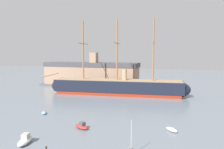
{
  "coord_description": "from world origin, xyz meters",
  "views": [
    {
      "loc": [
        17.45,
        -16.94,
        15.35
      ],
      "look_at": [
        -2.09,
        40.11,
        9.43
      ],
      "focal_mm": 33.11,
      "sensor_mm": 36.0,
      "label": 1
    }
  ],
  "objects_px": {
    "tall_ship": "(117,87)",
    "motorboat_foreground_left": "(25,140)",
    "dinghy_mid_right": "(172,130)",
    "motorboat_near_centre": "(82,126)",
    "dockside_warehouse_left": "(91,74)",
    "dinghy_mid_left": "(44,113)"
  },
  "relations": [
    {
      "from": "tall_ship",
      "to": "motorboat_foreground_left",
      "type": "xyz_separation_m",
      "value": [
        -1.93,
        -46.36,
        -2.45
      ]
    },
    {
      "from": "motorboat_foreground_left",
      "to": "dinghy_mid_right",
      "type": "relative_size",
      "value": 1.47
    },
    {
      "from": "motorboat_near_centre",
      "to": "dockside_warehouse_left",
      "type": "relative_size",
      "value": 0.08
    },
    {
      "from": "dinghy_mid_left",
      "to": "dinghy_mid_right",
      "type": "height_order",
      "value": "dinghy_mid_right"
    },
    {
      "from": "dinghy_mid_left",
      "to": "motorboat_near_centre",
      "type": "bearing_deg",
      "value": -24.52
    },
    {
      "from": "motorboat_foreground_left",
      "to": "dinghy_mid_right",
      "type": "distance_m",
      "value": 27.51
    },
    {
      "from": "dinghy_mid_left",
      "to": "dinghy_mid_right",
      "type": "xyz_separation_m",
      "value": [
        31.92,
        -1.91,
        0.03
      ]
    },
    {
      "from": "motorboat_foreground_left",
      "to": "dinghy_mid_left",
      "type": "bearing_deg",
      "value": 117.4
    },
    {
      "from": "tall_ship",
      "to": "dinghy_mid_right",
      "type": "height_order",
      "value": "tall_ship"
    },
    {
      "from": "dinghy_mid_left",
      "to": "dinghy_mid_right",
      "type": "bearing_deg",
      "value": -3.42
    },
    {
      "from": "dinghy_mid_left",
      "to": "dockside_warehouse_left",
      "type": "distance_m",
      "value": 47.61
    },
    {
      "from": "motorboat_foreground_left",
      "to": "dockside_warehouse_left",
      "type": "bearing_deg",
      "value": 104.72
    },
    {
      "from": "dinghy_mid_left",
      "to": "tall_ship",
      "type": "bearing_deg",
      "value": 71.33
    },
    {
      "from": "tall_ship",
      "to": "dinghy_mid_left",
      "type": "distance_m",
      "value": 32.12
    },
    {
      "from": "tall_ship",
      "to": "dockside_warehouse_left",
      "type": "bearing_deg",
      "value": 138.48
    },
    {
      "from": "dockside_warehouse_left",
      "to": "dinghy_mid_left",
      "type": "bearing_deg",
      "value": -80.09
    },
    {
      "from": "dinghy_mid_left",
      "to": "dinghy_mid_right",
      "type": "relative_size",
      "value": 0.93
    },
    {
      "from": "tall_ship",
      "to": "dockside_warehouse_left",
      "type": "relative_size",
      "value": 1.17
    },
    {
      "from": "tall_ship",
      "to": "dinghy_mid_right",
      "type": "relative_size",
      "value": 19.64
    },
    {
      "from": "motorboat_near_centre",
      "to": "dinghy_mid_left",
      "type": "bearing_deg",
      "value": 155.48
    },
    {
      "from": "dockside_warehouse_left",
      "to": "dinghy_mid_right",
      "type": "bearing_deg",
      "value": -50.45
    },
    {
      "from": "tall_ship",
      "to": "dinghy_mid_right",
      "type": "bearing_deg",
      "value": -56.08
    }
  ]
}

